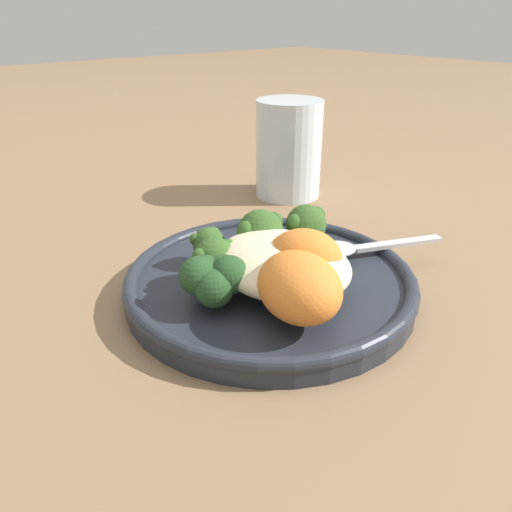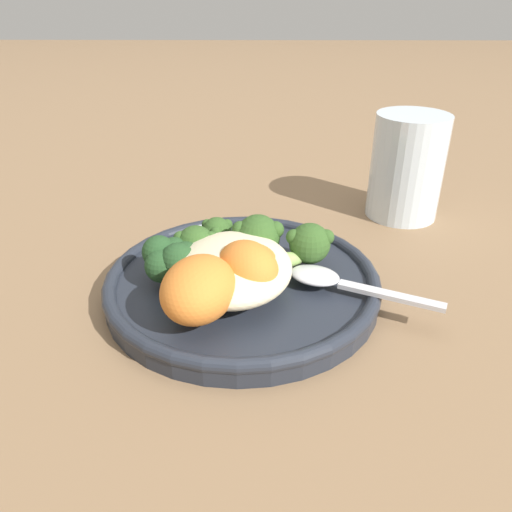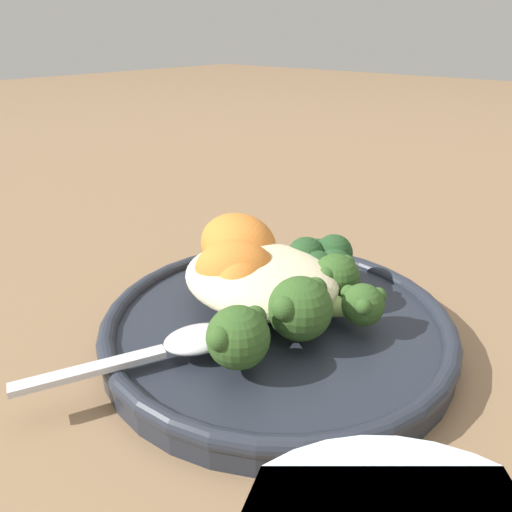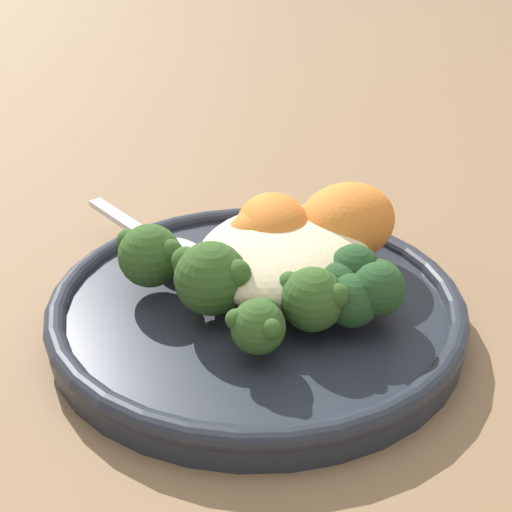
% 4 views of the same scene
% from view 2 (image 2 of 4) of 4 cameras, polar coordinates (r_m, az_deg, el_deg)
% --- Properties ---
extents(ground_plane, '(4.00, 4.00, 0.00)m').
position_cam_2_polar(ground_plane, '(0.45, -0.78, -3.03)').
color(ground_plane, '#846647').
extents(plate, '(0.23, 0.23, 0.02)m').
position_cam_2_polar(plate, '(0.43, -1.54, -3.03)').
color(plate, '#232833').
rests_on(plate, ground_plane).
extents(quinoa_mound, '(0.11, 0.09, 0.03)m').
position_cam_2_polar(quinoa_mound, '(0.40, -2.67, -1.29)').
color(quinoa_mound, beige).
rests_on(quinoa_mound, plate).
extents(broccoli_stalk_0, '(0.06, 0.11, 0.04)m').
position_cam_2_polar(broccoli_stalk_0, '(0.42, 4.15, 0.40)').
color(broccoli_stalk_0, '#8EB25B').
rests_on(broccoli_stalk_0, plate).
extents(broccoli_stalk_1, '(0.08, 0.05, 0.04)m').
position_cam_2_polar(broccoli_stalk_1, '(0.43, -0.05, 1.67)').
color(broccoli_stalk_1, '#8EB25B').
rests_on(broccoli_stalk_1, plate).
extents(broccoli_stalk_2, '(0.11, 0.06, 0.03)m').
position_cam_2_polar(broccoli_stalk_2, '(0.44, -3.28, 0.90)').
color(broccoli_stalk_2, '#8EB25B').
rests_on(broccoli_stalk_2, plate).
extents(broccoli_stalk_3, '(0.07, 0.08, 0.03)m').
position_cam_2_polar(broccoli_stalk_3, '(0.43, -5.66, 0.80)').
color(broccoli_stalk_3, '#8EB25B').
rests_on(broccoli_stalk_3, plate).
extents(sweet_potato_chunk_0, '(0.06, 0.07, 0.04)m').
position_cam_2_polar(sweet_potato_chunk_0, '(0.39, -1.41, -1.43)').
color(sweet_potato_chunk_0, orange).
rests_on(sweet_potato_chunk_0, plate).
extents(sweet_potato_chunk_1, '(0.08, 0.07, 0.05)m').
position_cam_2_polar(sweet_potato_chunk_1, '(0.36, -6.56, -3.77)').
color(sweet_potato_chunk_1, orange).
rests_on(sweet_potato_chunk_1, plate).
extents(sweet_potato_chunk_2, '(0.07, 0.07, 0.04)m').
position_cam_2_polar(sweet_potato_chunk_2, '(0.38, -1.13, -1.53)').
color(sweet_potato_chunk_2, orange).
rests_on(sweet_potato_chunk_2, plate).
extents(kale_tuft, '(0.05, 0.05, 0.03)m').
position_cam_2_polar(kale_tuft, '(0.42, -9.60, -0.20)').
color(kale_tuft, '#234723').
rests_on(kale_tuft, plate).
extents(spoon, '(0.07, 0.12, 0.01)m').
position_cam_2_polar(spoon, '(0.41, 8.47, -2.67)').
color(spoon, silver).
rests_on(spoon, plate).
extents(water_glass, '(0.08, 0.08, 0.12)m').
position_cam_2_polar(water_glass, '(0.58, 16.85, 9.73)').
color(water_glass, silver).
rests_on(water_glass, ground_plane).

